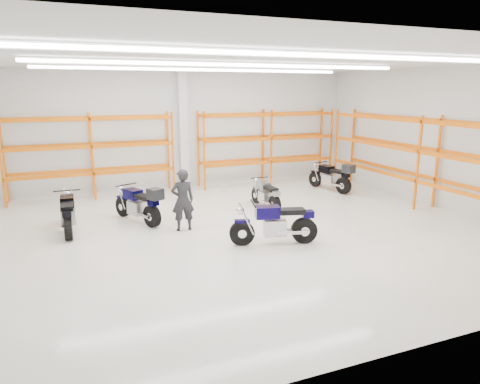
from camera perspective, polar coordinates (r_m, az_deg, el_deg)
name	(u,v)px	position (r m, az deg, el deg)	size (l,w,h in m)	color
ground	(239,232)	(11.69, -0.16, -5.31)	(14.00, 14.00, 0.00)	beige
room_shell	(238,109)	(11.11, -0.22, 10.98)	(14.02, 12.02, 4.51)	silver
motorcycle_main	(278,224)	(10.68, 5.04, -4.33)	(2.18, 0.93, 1.09)	black
motorcycle_back_a	(68,215)	(12.42, -21.95, -2.83)	(0.71, 2.13, 1.05)	black
motorcycle_back_b	(140,205)	(12.63, -13.18, -1.66)	(1.19, 2.10, 1.14)	black
motorcycle_back_c	(266,195)	(13.83, 3.53, -0.46)	(0.64, 1.92, 0.94)	black
motorcycle_back_d	(333,177)	(16.60, 12.27, 1.95)	(0.86, 2.18, 1.13)	black
standing_man	(183,200)	(11.69, -7.64, -1.07)	(0.62, 0.41, 1.71)	black
structural_column	(183,130)	(16.69, -7.58, 8.14)	(0.32, 0.32, 4.50)	white
pallet_racking_back_left	(91,148)	(15.92, -19.21, 5.58)	(5.67, 0.87, 3.00)	orange
pallet_racking_back_right	(267,140)	(17.56, 3.64, 6.96)	(5.67, 0.87, 3.00)	orange
pallet_racking_side	(429,153)	(14.86, 23.86, 4.78)	(0.87, 9.07, 3.00)	orange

